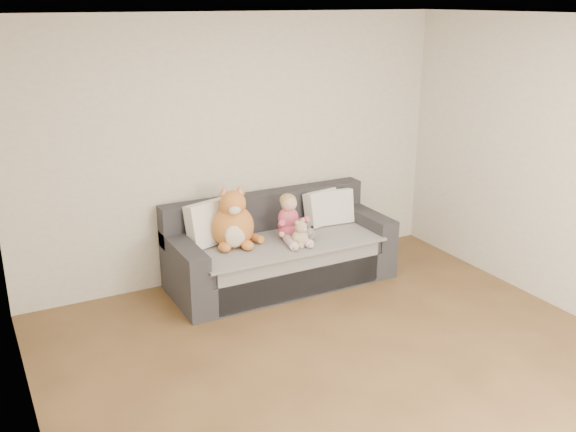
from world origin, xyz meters
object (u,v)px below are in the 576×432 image
at_px(sofa, 279,252).
at_px(plush_cat, 234,223).
at_px(toddler, 290,221).
at_px(teddy_bear, 301,235).
at_px(sippy_cup, 299,234).

xyz_separation_m(sofa, plush_cat, (-0.49, -0.01, 0.39)).
bearing_deg(toddler, teddy_bear, -82.83).
bearing_deg(sippy_cup, toddler, 144.41).
xyz_separation_m(sofa, teddy_bear, (0.07, -0.31, 0.27)).
xyz_separation_m(sofa, sippy_cup, (0.13, -0.17, 0.23)).
bearing_deg(plush_cat, toddler, 3.75).
height_order(plush_cat, sippy_cup, plush_cat).
relative_size(toddler, plush_cat, 0.76).
distance_m(sofa, teddy_bear, 0.42).
xyz_separation_m(toddler, plush_cat, (-0.55, 0.10, 0.03)).
bearing_deg(sofa, toddler, -61.85).
xyz_separation_m(sofa, toddler, (0.06, -0.11, 0.36)).
relative_size(sofa, teddy_bear, 8.06).
xyz_separation_m(plush_cat, teddy_bear, (0.56, -0.30, -0.12)).
bearing_deg(toddler, plush_cat, 173.26).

